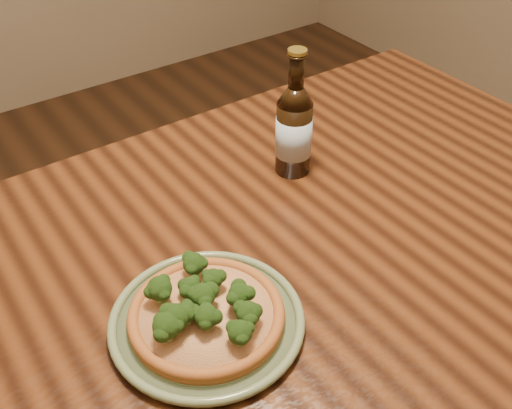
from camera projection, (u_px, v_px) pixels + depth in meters
table at (247, 294)px, 1.06m from camera, size 1.60×0.90×0.75m
plate at (207, 321)px, 0.88m from camera, size 0.29×0.29×0.02m
pizza at (205, 312)px, 0.87m from camera, size 0.23×0.23×0.06m
beer_bottle at (294, 129)px, 1.14m from camera, size 0.07×0.07×0.26m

